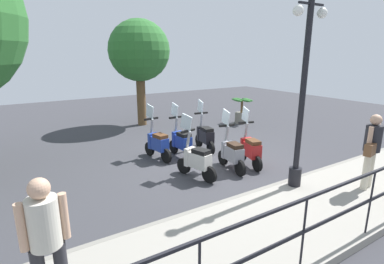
% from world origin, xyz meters
% --- Properties ---
extents(ground_plane, '(28.00, 28.00, 0.00)m').
position_xyz_m(ground_plane, '(0.00, 0.00, 0.00)').
color(ground_plane, '#38383D').
extents(promenade_walkway, '(2.20, 20.00, 0.15)m').
position_xyz_m(promenade_walkway, '(-3.15, 0.00, 0.07)').
color(promenade_walkway, gray).
rests_on(promenade_walkway, ground_plane).
extents(fence_railing, '(0.04, 16.03, 1.07)m').
position_xyz_m(fence_railing, '(-4.20, 0.00, 0.91)').
color(fence_railing, black).
rests_on(fence_railing, promenade_walkway).
extents(lamp_post_near, '(0.26, 0.90, 4.04)m').
position_xyz_m(lamp_post_near, '(-2.40, -0.49, 1.93)').
color(lamp_post_near, black).
rests_on(lamp_post_near, promenade_walkway).
extents(pedestrian_with_bag, '(0.37, 0.64, 1.59)m').
position_xyz_m(pedestrian_with_bag, '(-3.30, -1.65, 1.08)').
color(pedestrian_with_bag, beige).
rests_on(pedestrian_with_bag, promenade_walkway).
extents(pedestrian_distant, '(0.33, 0.49, 1.59)m').
position_xyz_m(pedestrian_distant, '(-3.15, 4.43, 1.08)').
color(pedestrian_distant, '#28282D').
rests_on(pedestrian_distant, promenade_walkway).
extents(tree_distant, '(2.43, 2.43, 4.23)m').
position_xyz_m(tree_distant, '(5.21, -0.19, 2.98)').
color(tree_distant, brown).
rests_on(tree_distant, ground_plane).
extents(potted_palm, '(1.06, 0.66, 1.05)m').
position_xyz_m(potted_palm, '(3.21, -3.92, 0.45)').
color(potted_palm, slate).
rests_on(potted_palm, ground_plane).
extents(scooter_near_0, '(1.21, 0.52, 1.54)m').
position_xyz_m(scooter_near_0, '(-0.74, -0.72, 0.48)').
color(scooter_near_0, black).
rests_on(scooter_near_0, ground_plane).
extents(scooter_near_1, '(1.23, 0.45, 1.54)m').
position_xyz_m(scooter_near_1, '(-0.72, -0.11, 0.48)').
color(scooter_near_1, black).
rests_on(scooter_near_1, ground_plane).
extents(scooter_near_2, '(1.21, 0.52, 1.54)m').
position_xyz_m(scooter_near_2, '(-0.66, 0.92, 0.48)').
color(scooter_near_2, black).
rests_on(scooter_near_2, ground_plane).
extents(scooter_far_0, '(1.23, 0.46, 1.54)m').
position_xyz_m(scooter_far_0, '(0.97, -0.45, 0.48)').
color(scooter_far_0, black).
rests_on(scooter_far_0, ground_plane).
extents(scooter_far_1, '(1.23, 0.44, 1.54)m').
position_xyz_m(scooter_far_1, '(0.84, 0.46, 0.48)').
color(scooter_far_1, black).
rests_on(scooter_far_1, ground_plane).
extents(scooter_far_2, '(1.23, 0.46, 1.54)m').
position_xyz_m(scooter_far_2, '(1.05, 1.11, 0.48)').
color(scooter_far_2, black).
rests_on(scooter_far_2, ground_plane).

